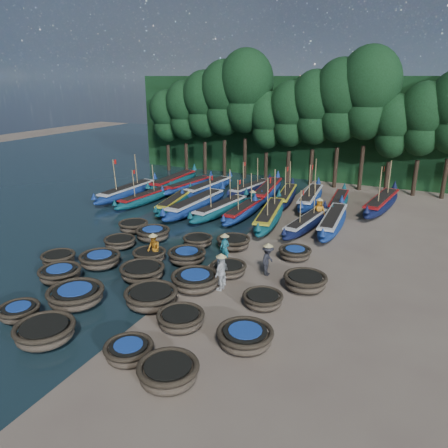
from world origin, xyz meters
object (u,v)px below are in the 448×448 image
at_px(coracle_18, 228,269).
at_px(coracle_21, 153,234).
at_px(coracle_15, 120,242).
at_px(long_boat_14, 286,196).
at_px(long_boat_0, 128,192).
at_px(fisherman_4, 221,272).
at_px(coracle_12, 142,272).
at_px(long_boat_13, 267,191).
at_px(coracle_10, 58,259).
at_px(fisherman_0, 221,269).
at_px(fisherman_6, 319,210).
at_px(long_boat_9, 173,181).
at_px(coracle_6, 76,296).
at_px(coracle_14, 263,299).
at_px(coracle_23, 233,242).
at_px(long_boat_11, 208,188).
at_px(coracle_22, 198,241).
at_px(coracle_24, 295,253).
at_px(coracle_7, 151,297).
at_px(long_boat_6, 269,216).
at_px(coracle_4, 168,372).
at_px(fisherman_2, 154,248).
at_px(coracle_20, 133,226).
at_px(long_boat_8, 333,221).
at_px(coracle_5, 60,274).
at_px(fisherman_1, 225,247).
at_px(coracle_16, 149,255).
at_px(long_boat_15, 310,198).
at_px(coracle_19, 305,281).
at_px(coracle_1, 19,312).
at_px(long_boat_1, 145,198).
at_px(fisherman_3, 268,259).
at_px(coracle_3, 129,351).
at_px(coracle_17, 187,256).
at_px(fisherman_5, 253,200).
at_px(coracle_2, 45,332).
at_px(long_boat_12, 250,189).
at_px(coracle_13, 195,281).
at_px(long_boat_7, 306,223).
at_px(long_boat_16, 339,202).
at_px(long_boat_3, 196,204).
at_px(coracle_8, 181,319).
at_px(long_boat_4, 221,209).
at_px(long_boat_5, 244,211).

distance_m(coracle_18, coracle_21, 7.03).
height_order(coracle_15, long_boat_14, long_boat_14).
xyz_separation_m(long_boat_0, fisherman_4, (14.74, -11.86, 0.39)).
xyz_separation_m(coracle_12, coracle_21, (-2.75, 4.96, 0.02)).
bearing_deg(coracle_15, long_boat_13, 74.38).
bearing_deg(fisherman_4, coracle_10, -77.73).
distance_m(fisherman_0, fisherman_6, 11.91).
xyz_separation_m(coracle_15, long_boat_9, (-5.12, 14.39, 0.23)).
relative_size(coracle_6, coracle_14, 1.34).
relative_size(coracle_23, long_boat_11, 0.30).
bearing_deg(coracle_22, fisherman_0, -48.66).
xyz_separation_m(coracle_21, coracle_24, (9.06, 0.99, -0.07)).
height_order(coracle_7, long_boat_6, long_boat_6).
bearing_deg(long_boat_13, long_boat_6, -75.79).
xyz_separation_m(coracle_4, fisherman_2, (-6.25, 8.32, 0.42)).
height_order(coracle_20, long_boat_8, long_boat_8).
distance_m(coracle_5, coracle_22, 8.31).
bearing_deg(fisherman_1, coracle_16, -149.68).
bearing_deg(long_boat_15, coracle_19, -81.14).
distance_m(coracle_1, coracle_4, 8.09).
distance_m(long_boat_1, fisherman_3, 16.21).
bearing_deg(long_boat_11, coracle_24, -39.31).
height_order(coracle_3, coracle_17, coracle_17).
height_order(coracle_15, coracle_22, coracle_22).
relative_size(coracle_10, fisherman_5, 1.21).
bearing_deg(coracle_21, coracle_4, -53.47).
distance_m(coracle_2, long_boat_12, 24.75).
height_order(coracle_6, long_boat_15, long_boat_15).
relative_size(coracle_1, coracle_3, 1.03).
xyz_separation_m(coracle_13, long_boat_7, (2.52, 10.91, 0.01)).
relative_size(coracle_12, fisherman_1, 1.34).
xyz_separation_m(coracle_15, coracle_16, (2.92, -1.07, 0.05)).
xyz_separation_m(coracle_21, long_boat_7, (8.27, 6.16, 0.03)).
xyz_separation_m(coracle_12, long_boat_16, (6.41, 17.45, 0.05)).
distance_m(coracle_15, long_boat_3, 8.55).
height_order(coracle_2, coracle_22, coracle_2).
height_order(coracle_20, coracle_23, coracle_20).
height_order(coracle_23, fisherman_5, fisherman_5).
bearing_deg(long_boat_3, coracle_3, -65.67).
height_order(coracle_2, coracle_16, coracle_2).
bearing_deg(coracle_10, long_boat_0, 112.20).
height_order(coracle_8, long_boat_4, long_boat_4).
height_order(coracle_23, long_boat_13, long_boat_13).
bearing_deg(coracle_13, long_boat_15, 86.25).
xyz_separation_m(coracle_13, coracle_20, (-7.81, 5.47, -0.05)).
distance_m(coracle_14, long_boat_0, 21.28).
bearing_deg(coracle_13, coracle_5, -161.74).
relative_size(long_boat_0, long_boat_1, 1.18).
bearing_deg(coracle_8, coracle_15, 142.53).
distance_m(coracle_20, long_boat_5, 8.28).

